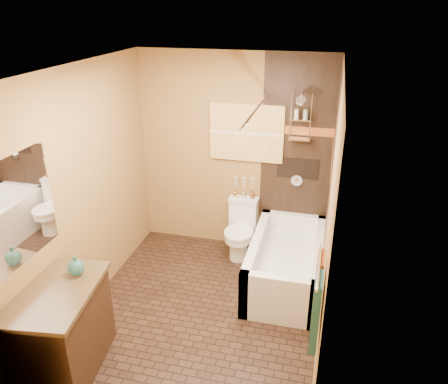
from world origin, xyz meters
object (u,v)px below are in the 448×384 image
(bathtub, at_px, (286,266))
(sunset_painting, at_px, (246,133))
(vanity, at_px, (63,331))
(toilet, at_px, (241,229))

(bathtub, bearing_deg, sunset_painting, 131.35)
(sunset_painting, bearing_deg, vanity, -113.70)
(sunset_painting, height_order, toilet, sunset_painting)
(bathtub, distance_m, vanity, 2.47)
(vanity, bearing_deg, sunset_painting, 58.68)
(sunset_painting, xyz_separation_m, toilet, (0.00, -0.25, -1.18))
(bathtub, bearing_deg, vanity, -134.58)
(bathtub, xyz_separation_m, toilet, (-0.64, 0.48, 0.15))
(bathtub, height_order, toilet, toilet)
(bathtub, xyz_separation_m, vanity, (-1.72, -1.75, 0.20))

